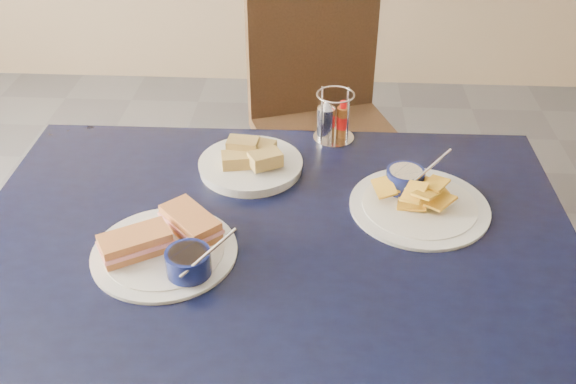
# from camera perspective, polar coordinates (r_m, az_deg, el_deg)

# --- Properties ---
(dining_table) EXTENTS (1.33, 0.89, 0.75)m
(dining_table) POSITION_cam_1_polar(r_m,az_deg,el_deg) (1.44, -1.28, -5.10)
(dining_table) COLOR black
(dining_table) RESTS_ON ground
(chair_far) EXTENTS (0.59, 0.59, 1.00)m
(chair_far) POSITION_cam_1_polar(r_m,az_deg,el_deg) (2.30, 3.73, 7.75)
(chair_far) COLOR black
(chair_far) RESTS_ON ground
(sandwich_plate) EXTENTS (0.32, 0.30, 0.12)m
(sandwich_plate) POSITION_cam_1_polar(r_m,az_deg,el_deg) (1.35, -10.59, -4.65)
(sandwich_plate) COLOR white
(sandwich_plate) RESTS_ON dining_table
(plantain_plate) EXTENTS (0.32, 0.32, 0.12)m
(plantain_plate) POSITION_cam_1_polar(r_m,az_deg,el_deg) (1.50, 11.25, -0.44)
(plantain_plate) COLOR white
(plantain_plate) RESTS_ON dining_table
(bread_basket) EXTENTS (0.25, 0.25, 0.07)m
(bread_basket) POSITION_cam_1_polar(r_m,az_deg,el_deg) (1.59, -3.32, 2.64)
(bread_basket) COLOR white
(bread_basket) RESTS_ON dining_table
(condiment_caddy) EXTENTS (0.11, 0.11, 0.14)m
(condiment_caddy) POSITION_cam_1_polar(r_m,az_deg,el_deg) (1.71, 3.98, 6.41)
(condiment_caddy) COLOR silver
(condiment_caddy) RESTS_ON dining_table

